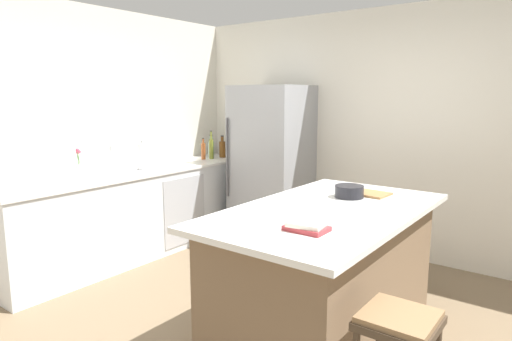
# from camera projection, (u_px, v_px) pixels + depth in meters

# --- Properties ---
(ground_plane) EXTENTS (7.20, 7.20, 0.00)m
(ground_plane) POSITION_uv_depth(u_px,v_px,m) (263.00, 338.00, 3.16)
(ground_plane) COLOR #7A664C
(wall_rear) EXTENTS (6.00, 0.10, 2.60)m
(wall_rear) POSITION_uv_depth(u_px,v_px,m) (389.00, 134.00, 4.71)
(wall_rear) COLOR silver
(wall_rear) RESTS_ON ground_plane
(wall_left) EXTENTS (0.10, 6.00, 2.60)m
(wall_left) POSITION_uv_depth(u_px,v_px,m) (64.00, 137.00, 4.40)
(wall_left) COLOR silver
(wall_left) RESTS_ON ground_plane
(counter_run_left) EXTENTS (0.64, 3.04, 0.92)m
(counter_run_left) POSITION_uv_depth(u_px,v_px,m) (140.00, 212.00, 4.79)
(counter_run_left) COLOR silver
(counter_run_left) RESTS_ON ground_plane
(kitchen_island) EXTENTS (1.10, 1.93, 0.93)m
(kitchen_island) POSITION_uv_depth(u_px,v_px,m) (326.00, 272.00, 3.15)
(kitchen_island) COLOR #7A6047
(kitchen_island) RESTS_ON ground_plane
(refrigerator) EXTENTS (0.81, 0.73, 1.82)m
(refrigerator) POSITION_uv_depth(u_px,v_px,m) (272.00, 164.00, 5.19)
(refrigerator) COLOR #93969B
(refrigerator) RESTS_ON ground_plane
(bar_stool) EXTENTS (0.36, 0.36, 0.66)m
(bar_stool) POSITION_uv_depth(u_px,v_px,m) (398.00, 337.00, 2.18)
(bar_stool) COLOR #473828
(bar_stool) RESTS_ON ground_plane
(sink_faucet) EXTENTS (0.15, 0.05, 0.30)m
(sink_faucet) POSITION_uv_depth(u_px,v_px,m) (112.00, 158.00, 4.50)
(sink_faucet) COLOR silver
(sink_faucet) RESTS_ON counter_run_left
(flower_vase) EXTENTS (0.08, 0.08, 0.30)m
(flower_vase) POSITION_uv_depth(u_px,v_px,m) (79.00, 169.00, 4.16)
(flower_vase) COLOR silver
(flower_vase) RESTS_ON counter_run_left
(paper_towel_roll) EXTENTS (0.14, 0.14, 0.31)m
(paper_towel_roll) POSITION_uv_depth(u_px,v_px,m) (143.00, 157.00, 4.75)
(paper_towel_roll) COLOR gray
(paper_towel_roll) RESTS_ON counter_run_left
(soda_bottle) EXTENTS (0.07, 0.07, 0.34)m
(soda_bottle) POSITION_uv_depth(u_px,v_px,m) (228.00, 146.00, 5.75)
(soda_bottle) COLOR silver
(soda_bottle) RESTS_ON counter_run_left
(whiskey_bottle) EXTENTS (0.08, 0.08, 0.28)m
(whiskey_bottle) POSITION_uv_depth(u_px,v_px,m) (222.00, 149.00, 5.69)
(whiskey_bottle) COLOR brown
(whiskey_bottle) RESTS_ON counter_run_left
(gin_bottle) EXTENTS (0.07, 0.07, 0.29)m
(gin_bottle) POSITION_uv_depth(u_px,v_px,m) (211.00, 148.00, 5.68)
(gin_bottle) COLOR #8CB79E
(gin_bottle) RESTS_ON counter_run_left
(olive_oil_bottle) EXTENTS (0.05, 0.05, 0.35)m
(olive_oil_bottle) POSITION_uv_depth(u_px,v_px,m) (211.00, 148.00, 5.55)
(olive_oil_bottle) COLOR olive
(olive_oil_bottle) RESTS_ON counter_run_left
(vinegar_bottle) EXTENTS (0.06, 0.06, 0.27)m
(vinegar_bottle) POSITION_uv_depth(u_px,v_px,m) (203.00, 151.00, 5.51)
(vinegar_bottle) COLOR #994C23
(vinegar_bottle) RESTS_ON counter_run_left
(cookbook_stack) EXTENTS (0.24, 0.19, 0.05)m
(cookbook_stack) POSITION_uv_depth(u_px,v_px,m) (307.00, 226.00, 2.56)
(cookbook_stack) COLOR #A83338
(cookbook_stack) RESTS_ON kitchen_island
(mixing_bowl) EXTENTS (0.22, 0.22, 0.09)m
(mixing_bowl) POSITION_uv_depth(u_px,v_px,m) (349.00, 191.00, 3.40)
(mixing_bowl) COLOR black
(mixing_bowl) RESTS_ON kitchen_island
(cutting_board) EXTENTS (0.31, 0.25, 0.02)m
(cutting_board) POSITION_uv_depth(u_px,v_px,m) (369.00, 193.00, 3.50)
(cutting_board) COLOR #9E7042
(cutting_board) RESTS_ON kitchen_island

